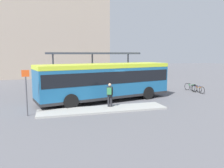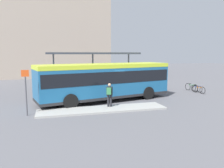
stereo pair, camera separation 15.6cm
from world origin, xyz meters
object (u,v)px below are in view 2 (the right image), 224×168
object	(u,v)px
city_bus	(106,79)
potted_planter_near_shelter	(121,86)
pedestrian_waiting	(109,93)
bicycle_orange	(199,89)
bicycle_blue	(197,89)
bicycle_green	(191,87)
platform_sign	(26,91)

from	to	relation	value
city_bus	potted_planter_near_shelter	world-z (taller)	city_bus
pedestrian_waiting	bicycle_orange	distance (m)	10.42
bicycle_blue	potted_planter_near_shelter	bearing A→B (deg)	-107.38
city_bus	pedestrian_waiting	distance (m)	2.69
bicycle_orange	bicycle_green	xyz separation A→B (m)	(0.11, 1.31, 0.02)
bicycle_orange	bicycle_blue	bearing A→B (deg)	152.18
city_bus	platform_sign	xyz separation A→B (m)	(-5.66, -2.97, -0.18)
city_bus	bicycle_orange	distance (m)	9.58
city_bus	pedestrian_waiting	size ratio (longest dim) A/B	6.81
platform_sign	pedestrian_waiting	bearing A→B (deg)	4.22
city_bus	bicycle_orange	world-z (taller)	city_bus
pedestrian_waiting	bicycle_green	xyz separation A→B (m)	(9.90, 4.80, -0.68)
bicycle_orange	bicycle_green	size ratio (longest dim) A/B	0.94
pedestrian_waiting	bicycle_orange	xyz separation A→B (m)	(9.80, 3.49, -0.70)
city_bus	potted_planter_near_shelter	size ratio (longest dim) A/B	8.54
bicycle_blue	bicycle_green	bearing A→B (deg)	-173.14
bicycle_green	potted_planter_near_shelter	world-z (taller)	potted_planter_near_shelter
pedestrian_waiting	platform_sign	xyz separation A→B (m)	(-5.30, -0.39, 0.50)
bicycle_green	platform_sign	bearing A→B (deg)	-79.87
bicycle_orange	potted_planter_near_shelter	distance (m)	7.44
bicycle_green	potted_planter_near_shelter	distance (m)	7.26
bicycle_orange	potted_planter_near_shelter	bearing A→B (deg)	-115.06
potted_planter_near_shelter	bicycle_green	bearing A→B (deg)	-7.57
bicycle_green	bicycle_blue	bearing A→B (deg)	3.09
pedestrian_waiting	platform_sign	size ratio (longest dim) A/B	0.58
bicycle_green	potted_planter_near_shelter	size ratio (longest dim) A/B	1.33
city_bus	potted_planter_near_shelter	xyz separation A→B (m)	(2.35, 3.18, -1.06)
pedestrian_waiting	bicycle_green	distance (m)	11.03
city_bus	bicycle_blue	bearing A→B (deg)	-4.45
potted_planter_near_shelter	pedestrian_waiting	bearing A→B (deg)	-115.23
city_bus	pedestrian_waiting	bearing A→B (deg)	-111.67
bicycle_blue	platform_sign	world-z (taller)	platform_sign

